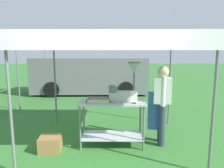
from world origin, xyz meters
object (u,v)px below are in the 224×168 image
donut_fryer (125,88)px  supply_crate (50,144)px  donut_tray (98,101)px  van_grey (91,75)px  stall_canopy (112,41)px  vendor (162,101)px  donut_cart (112,114)px  menu_sign (134,98)px

donut_fryer → supply_crate: 1.80m
donut_tray → van_grey: bearing=98.0°
stall_canopy → donut_fryer: stall_canopy is taller
vendor → donut_cart: bearing=-176.4°
donut_fryer → supply_crate: donut_fryer is taller
donut_cart → vendor: vendor is taller
donut_fryer → vendor: (0.75, -0.00, -0.27)m
stall_canopy → supply_crate: (-1.17, -0.38, -1.95)m
menu_sign → vendor: size_ratio=0.15×
donut_cart → vendor: 1.04m
vendor → supply_crate: 2.34m
menu_sign → supply_crate: menu_sign is taller
donut_cart → vendor: bearing=3.6°
menu_sign → donut_fryer: bearing=123.9°
donut_fryer → menu_sign: bearing=-56.1°
menu_sign → donut_tray: bearing=170.0°
vendor → van_grey: 5.85m
donut_tray → vendor: (1.28, 0.11, -0.03)m
stall_canopy → van_grey: 5.67m
donut_fryer → supply_crate: size_ratio=1.80×
donut_cart → van_grey: (-1.05, 5.54, 0.24)m
van_grey → menu_sign: bearing=-75.5°
donut_cart → menu_sign: (0.42, -0.17, 0.37)m
donut_tray → menu_sign: 0.70m
stall_canopy → supply_crate: bearing=-162.2°
donut_fryer → van_grey: (-1.32, 5.47, -0.29)m
donut_cart → donut_tray: (-0.27, -0.05, 0.30)m
van_grey → stall_canopy: bearing=-79.0°
menu_sign → van_grey: bearing=104.5°
stall_canopy → van_grey: stall_canopy is taller
donut_fryer → menu_sign: (0.16, -0.23, -0.16)m
donut_cart → menu_sign: size_ratio=5.47×
donut_tray → donut_fryer: bearing=12.2°
menu_sign → supply_crate: bearing=-175.9°
stall_canopy → vendor: bearing=-1.9°
supply_crate → van_grey: 5.87m
donut_tray → donut_fryer: donut_fryer is taller
menu_sign → supply_crate: (-1.59, -0.11, -0.87)m
donut_fryer → donut_cart: bearing=-165.3°
donut_tray → donut_fryer: (0.53, 0.11, 0.23)m
supply_crate → van_grey: (0.12, 5.82, 0.73)m
donut_tray → supply_crate: bearing=-165.5°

